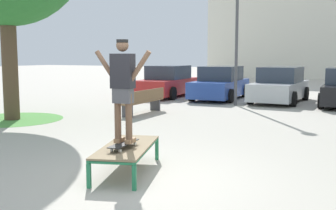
{
  "coord_description": "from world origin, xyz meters",
  "views": [
    {
      "loc": [
        3.32,
        -5.54,
        1.99
      ],
      "look_at": [
        -0.52,
        1.71,
        1.0
      ],
      "focal_mm": 44.16,
      "sensor_mm": 36.0,
      "label": 1
    }
  ],
  "objects": [
    {
      "name": "skate_box",
      "position": [
        -0.52,
        0.21,
        0.41
      ],
      "size": [
        1.34,
        2.04,
        0.46
      ],
      "color": "#237A4C",
      "rests_on": "ground"
    },
    {
      "name": "grass_patch_near_left",
      "position": [
        -6.94,
        3.45,
        0.0
      ],
      "size": [
        3.1,
        3.1,
        0.01
      ],
      "primitive_type": "cylinder",
      "color": "#519342",
      "rests_on": "ground"
    },
    {
      "name": "car_silver",
      "position": [
        -0.68,
        12.24,
        0.69
      ],
      "size": [
        1.95,
        4.21,
        1.5
      ],
      "color": "#B7BABF",
      "rests_on": "ground"
    },
    {
      "name": "skater",
      "position": [
        -0.45,
        0.03,
        1.53
      ],
      "size": [
        1.0,
        0.32,
        1.69
      ],
      "color": "brown",
      "rests_on": "skateboard"
    },
    {
      "name": "light_post",
      "position": [
        -1.98,
        10.28,
        3.83
      ],
      "size": [
        0.36,
        0.36,
        5.83
      ],
      "color": "#4C4C51",
      "rests_on": "ground"
    },
    {
      "name": "skateboard",
      "position": [
        -0.45,
        0.03,
        0.54
      ],
      "size": [
        0.31,
        0.82,
        0.09
      ],
      "color": "black",
      "rests_on": "skate_box"
    },
    {
      "name": "park_bench",
      "position": [
        -3.97,
        6.46,
        0.45
      ],
      "size": [
        0.51,
        2.41,
        0.83
      ],
      "color": "brown",
      "rests_on": "ground"
    },
    {
      "name": "ground_plane",
      "position": [
        0.0,
        0.0,
        0.0
      ],
      "size": [
        120.0,
        120.0,
        0.0
      ],
      "primitive_type": "plane",
      "color": "#B2AA9E"
    },
    {
      "name": "car_red",
      "position": [
        -6.04,
        12.1,
        0.69
      ],
      "size": [
        2.1,
        4.29,
        1.5
      ],
      "color": "red",
      "rests_on": "ground"
    },
    {
      "name": "car_blue",
      "position": [
        -3.36,
        12.19,
        0.69
      ],
      "size": [
        2.11,
        4.3,
        1.5
      ],
      "color": "#28479E",
      "rests_on": "ground"
    }
  ]
}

